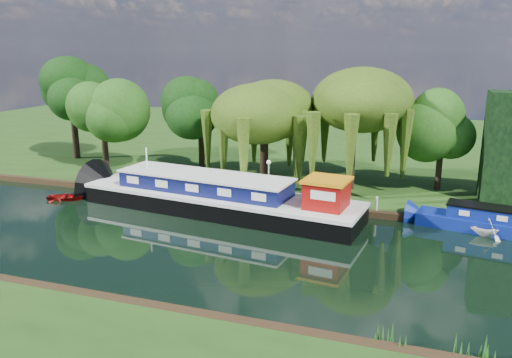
% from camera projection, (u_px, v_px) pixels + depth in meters
% --- Properties ---
extents(ground, '(120.00, 120.00, 0.00)m').
position_uv_depth(ground, '(209.00, 244.00, 29.91)').
color(ground, black).
extents(far_bank, '(120.00, 52.00, 0.45)m').
position_uv_depth(far_bank, '(321.00, 143.00, 61.06)').
color(far_bank, '#1C390F').
rests_on(far_bank, ground).
extents(dutch_barge, '(21.09, 7.12, 4.36)m').
position_uv_depth(dutch_barge, '(221.00, 197.00, 35.56)').
color(dutch_barge, black).
rests_on(dutch_barge, ground).
extents(red_dinghy, '(3.25, 2.72, 0.58)m').
position_uv_depth(red_dinghy, '(66.00, 199.00, 38.80)').
color(red_dinghy, maroon).
rests_on(red_dinghy, ground).
extents(white_cruiser, '(2.88, 2.64, 1.28)m').
position_uv_depth(white_cruiser, '(490.00, 236.00, 31.23)').
color(white_cruiser, silver).
rests_on(white_cruiser, ground).
extents(willow_left, '(6.70, 6.70, 8.03)m').
position_uv_depth(willow_left, '(264.00, 114.00, 40.13)').
color(willow_left, black).
rests_on(willow_left, far_bank).
extents(willow_right, '(7.11, 7.11, 8.66)m').
position_uv_depth(willow_right, '(353.00, 110.00, 38.71)').
color(willow_right, black).
rests_on(willow_right, far_bank).
extents(tree_far_left, '(4.97, 4.97, 8.01)m').
position_uv_depth(tree_far_left, '(102.00, 110.00, 45.56)').
color(tree_far_left, black).
rests_on(tree_far_left, far_bank).
extents(tree_far_back, '(5.47, 5.47, 9.20)m').
position_uv_depth(tree_far_back, '(72.00, 95.00, 49.87)').
color(tree_far_back, black).
rests_on(tree_far_back, far_bank).
extents(tree_far_mid, '(4.77, 4.77, 7.81)m').
position_uv_depth(tree_far_mid, '(201.00, 113.00, 44.55)').
color(tree_far_mid, black).
rests_on(tree_far_mid, far_bank).
extents(tree_far_right, '(4.20, 4.20, 6.87)m').
position_uv_depth(tree_far_right, '(442.00, 131.00, 38.78)').
color(tree_far_right, black).
rests_on(tree_far_right, far_bank).
extents(lamppost, '(0.36, 0.36, 2.56)m').
position_uv_depth(lamppost, '(269.00, 167.00, 38.78)').
color(lamppost, silver).
rests_on(lamppost, far_bank).
extents(mooring_posts, '(19.16, 0.16, 1.00)m').
position_uv_depth(mooring_posts, '(248.00, 192.00, 37.53)').
color(mooring_posts, silver).
rests_on(mooring_posts, far_bank).
extents(reeds_near, '(33.70, 1.50, 1.10)m').
position_uv_depth(reeds_near, '(288.00, 317.00, 20.71)').
color(reeds_near, '#184E14').
rests_on(reeds_near, ground).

